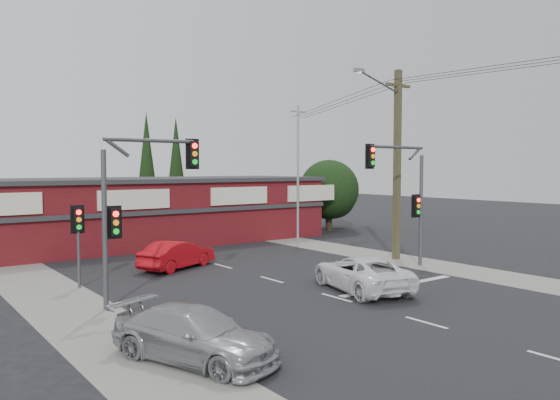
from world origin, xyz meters
TOP-DOWN VIEW (x-y plane):
  - ground at (0.00, 0.00)m, footprint 120.00×120.00m
  - road_strip at (0.00, 5.00)m, footprint 14.00×70.00m
  - verge_left at (-8.50, 5.00)m, footprint 3.00×70.00m
  - verge_right at (8.50, 5.00)m, footprint 3.00×70.00m
  - stop_line at (3.50, -1.50)m, footprint 6.50×0.35m
  - white_suv at (1.68, -1.15)m, footprint 3.57×5.47m
  - silver_suv at (-7.42, -4.25)m, footprint 3.47×5.01m
  - red_sedan at (-2.09, 7.53)m, footprint 4.42×3.01m
  - lane_dashes at (0.00, 6.74)m, footprint 0.12×51.07m
  - shop_building at (-0.99, 16.99)m, footprint 27.30×8.40m
  - tree_cluster at (14.69, 15.44)m, footprint 5.90×5.10m
  - conifer_near at (3.50, 24.00)m, footprint 1.80×1.80m
  - conifer_far at (7.00, 26.00)m, footprint 1.80×1.80m
  - traffic_mast_left at (-6.43, 2.00)m, footprint 3.77×0.27m
  - traffic_mast_right at (6.86, 1.00)m, footprint 3.96×0.27m
  - pedestal_signal at (-7.20, 6.01)m, footprint 0.55×0.27m
  - utility_pole at (8.36, 2.99)m, footprint 4.38×0.59m
  - steel_pole at (9.00, 12.00)m, footprint 1.20×0.16m
  - power_lines at (8.47, -2.47)m, footprint 2.01×29.00m

SIDE VIEW (x-z plane):
  - ground at x=0.00m, z-range 0.00..0.00m
  - road_strip at x=0.00m, z-range 0.00..0.01m
  - verge_left at x=-8.50m, z-range 0.00..0.02m
  - verge_right at x=8.50m, z-range 0.00..0.02m
  - lane_dashes at x=0.00m, z-range 0.01..0.02m
  - stop_line at x=3.50m, z-range 0.01..0.02m
  - silver_suv at x=-7.42m, z-range 0.00..1.35m
  - red_sedan at x=-2.09m, z-range 0.00..1.38m
  - white_suv at x=1.68m, z-range 0.00..1.40m
  - shop_building at x=-0.99m, z-range 0.02..4.25m
  - pedestal_signal at x=-7.20m, z-range 0.72..4.09m
  - tree_cluster at x=14.69m, z-range 0.15..5.65m
  - traffic_mast_left at x=-6.43m, z-range 0.94..6.92m
  - traffic_mast_right at x=6.86m, z-range 0.96..6.93m
  - steel_pole at x=9.00m, z-range 0.20..9.20m
  - utility_pole at x=8.36m, z-range 0.40..10.40m
  - conifer_near at x=3.50m, z-range 0.85..10.10m
  - conifer_far at x=7.00m, z-range 0.85..10.10m
  - power_lines at x=8.47m, z-range 8.43..9.65m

